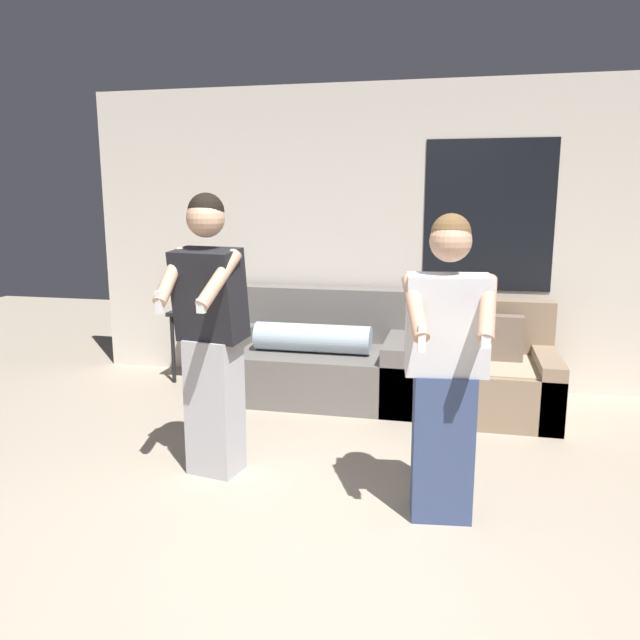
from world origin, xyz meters
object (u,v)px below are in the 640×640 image
at_px(couch, 317,360).
at_px(person_left, 211,334).
at_px(armchair, 498,376).
at_px(person_right, 445,370).
at_px(side_table, 199,321).

xyz_separation_m(couch, person_left, (-0.27, -1.71, 0.59)).
relative_size(couch, armchair, 1.89).
xyz_separation_m(couch, person_right, (1.14, -1.96, 0.52)).
bearing_deg(side_table, person_left, -64.26).
height_order(couch, armchair, couch).
xyz_separation_m(side_table, person_right, (2.34, -2.19, 0.27)).
bearing_deg(couch, person_right, -59.88).
bearing_deg(person_left, side_table, 115.74).
distance_m(armchair, person_left, 2.47).
xyz_separation_m(armchair, person_left, (-1.80, -1.58, 0.61)).
bearing_deg(person_right, armchair, 77.99).
bearing_deg(side_table, armchair, -7.50).
bearing_deg(couch, person_left, -99.07).
relative_size(armchair, person_right, 0.58).
bearing_deg(armchair, couch, 175.04).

